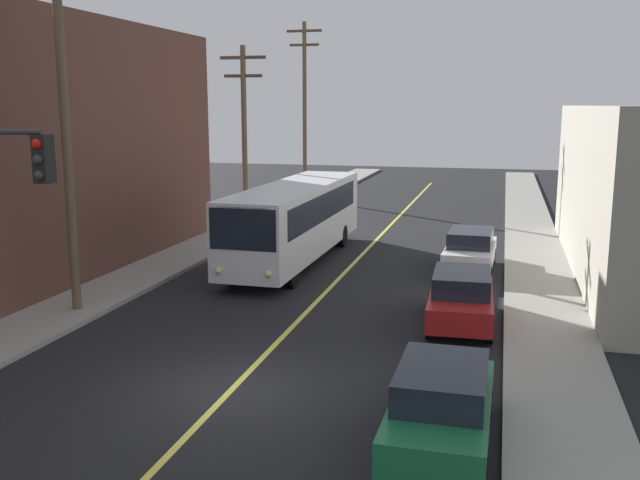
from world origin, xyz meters
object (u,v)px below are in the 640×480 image
object	(u,v)px
utility_pole_mid	(244,128)
utility_pole_far	(304,103)
parked_car_green	(441,405)
parked_car_red	(461,297)
parked_car_white	(470,250)
utility_pole_near	(64,113)
city_bus	(296,218)

from	to	relation	value
utility_pole_mid	utility_pole_far	bearing A→B (deg)	91.40
parked_car_green	utility_pole_far	bearing A→B (deg)	109.79
parked_car_red	parked_car_white	world-z (taller)	same
parked_car_red	utility_pole_near	distance (m)	12.95
utility_pole_far	utility_pole_mid	bearing A→B (deg)	-88.60
utility_pole_mid	utility_pole_near	bearing A→B (deg)	-89.10
parked_car_green	utility_pole_mid	size ratio (longest dim) A/B	0.48
parked_car_red	city_bus	bearing A→B (deg)	135.26
parked_car_white	city_bus	bearing A→B (deg)	-179.40
city_bus	parked_car_white	distance (m)	7.15
city_bus	utility_pole_far	distance (m)	20.52
city_bus	parked_car_green	distance (m)	16.66
city_bus	parked_car_green	bearing A→B (deg)	-64.07
city_bus	parked_car_red	xyz separation A→B (m)	(7.17, -7.10, -0.98)
parked_car_red	utility_pole_near	world-z (taller)	utility_pole_near
parked_car_red	parked_car_green	bearing A→B (deg)	-89.27
parked_car_red	utility_pole_mid	xyz separation A→B (m)	(-11.93, 13.96, 4.39)
utility_pole_near	utility_pole_far	size ratio (longest dim) A/B	0.94
parked_car_red	utility_pole_mid	size ratio (longest dim) A/B	0.49
utility_pole_near	utility_pole_far	bearing A→B (deg)	91.12
parked_car_red	parked_car_white	xyz separation A→B (m)	(-0.09, 7.18, 0.00)
parked_car_green	utility_pole_near	world-z (taller)	utility_pole_near
utility_pole_near	utility_pole_mid	bearing A→B (deg)	90.90
parked_car_white	utility_pole_mid	size ratio (longest dim) A/B	0.49
parked_car_green	parked_car_white	distance (m)	15.03
parked_car_white	utility_pole_far	xyz separation A→B (m)	(-12.14, 19.24, 5.68)
parked_car_red	utility_pole_far	bearing A→B (deg)	114.84
utility_pole_near	utility_pole_mid	distance (m)	15.76
parked_car_white	utility_pole_far	bearing A→B (deg)	122.25
parked_car_white	utility_pole_far	size ratio (longest dim) A/B	0.38
utility_pole_mid	city_bus	bearing A→B (deg)	-55.25
parked_car_green	parked_car_white	size ratio (longest dim) A/B	0.99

